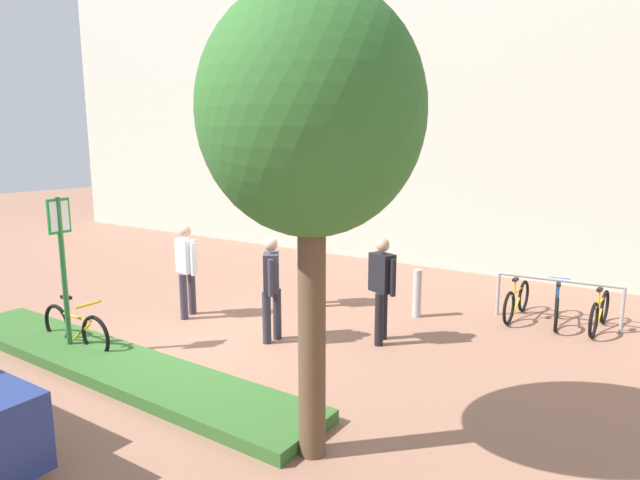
# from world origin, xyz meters

# --- Properties ---
(ground_plane) EXTENTS (60.00, 60.00, 0.00)m
(ground_plane) POSITION_xyz_m (0.00, 0.00, 0.00)
(ground_plane) COLOR #936651
(building_facade) EXTENTS (28.00, 1.20, 10.00)m
(building_facade) POSITION_xyz_m (0.00, 7.68, 5.00)
(building_facade) COLOR beige
(building_facade) RESTS_ON ground
(planter_strip) EXTENTS (7.00, 1.10, 0.16)m
(planter_strip) POSITION_xyz_m (-0.63, -1.52, 0.08)
(planter_strip) COLOR #336028
(planter_strip) RESTS_ON ground
(tree_sidewalk) EXTENTS (2.15, 2.15, 4.67)m
(tree_sidewalk) POSITION_xyz_m (2.97, -1.66, 3.45)
(tree_sidewalk) COLOR brown
(tree_sidewalk) RESTS_ON ground
(parking_sign_post) EXTENTS (0.08, 0.36, 2.42)m
(parking_sign_post) POSITION_xyz_m (-1.67, -1.52, 1.58)
(parking_sign_post) COLOR #2D7238
(parking_sign_post) RESTS_ON ground
(bike_at_sign) EXTENTS (1.68, 0.42, 0.86)m
(bike_at_sign) POSITION_xyz_m (-1.70, -1.39, 0.35)
(bike_at_sign) COLOR black
(bike_at_sign) RESTS_ON ground
(bike_rack_cluster) EXTENTS (2.10, 1.65, 0.83)m
(bike_rack_cluster) POSITION_xyz_m (4.25, 4.16, 0.35)
(bike_rack_cluster) COLOR #99999E
(bike_rack_cluster) RESTS_ON ground
(bollard_steel) EXTENTS (0.16, 0.16, 0.90)m
(bollard_steel) POSITION_xyz_m (2.01, 3.12, 0.45)
(bollard_steel) COLOR #ADADB2
(bollard_steel) RESTS_ON ground
(person_suited_navy) EXTENTS (0.43, 0.51, 1.72)m
(person_suited_navy) POSITION_xyz_m (0.57, 0.64, 0.98)
(person_suited_navy) COLOR #2D2D38
(person_suited_navy) RESTS_ON ground
(person_shirt_blue) EXTENTS (0.59, 0.44, 1.72)m
(person_shirt_blue) POSITION_xyz_m (-1.53, 0.75, 0.98)
(person_shirt_blue) COLOR #383342
(person_shirt_blue) RESTS_ON ground
(person_shirt_white) EXTENTS (0.53, 0.49, 1.72)m
(person_shirt_white) POSITION_xyz_m (-0.10, 2.55, 0.98)
(person_shirt_white) COLOR #383342
(person_shirt_white) RESTS_ON ground
(person_suited_dark) EXTENTS (0.57, 0.43, 1.72)m
(person_suited_dark) POSITION_xyz_m (2.07, 1.59, 0.98)
(person_suited_dark) COLOR black
(person_suited_dark) RESTS_ON ground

